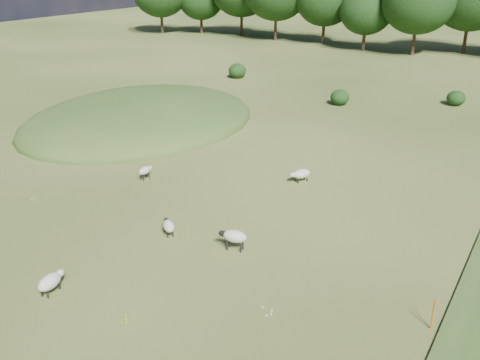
% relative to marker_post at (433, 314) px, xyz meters
% --- Properties ---
extents(ground, '(160.00, 160.00, 0.00)m').
position_rel_marker_post_xyz_m(ground, '(-13.31, 21.80, -0.60)').
color(ground, '#2F4916').
rests_on(ground, ground).
extents(mound, '(16.00, 20.00, 4.00)m').
position_rel_marker_post_xyz_m(mound, '(-25.31, 13.80, -0.60)').
color(mound, '#33561E').
rests_on(mound, ground).
extents(treeline, '(96.28, 14.66, 11.70)m').
position_rel_marker_post_xyz_m(treeline, '(-14.36, 57.23, 5.97)').
color(treeline, black).
rests_on(treeline, ground).
extents(shrubs, '(23.55, 6.64, 1.52)m').
position_rel_marker_post_xyz_m(shrubs, '(-17.65, 29.97, 0.10)').
color(shrubs, black).
rests_on(shrubs, ground).
extents(marker_post, '(0.06, 0.06, 1.20)m').
position_rel_marker_post_xyz_m(marker_post, '(0.00, 0.00, 0.00)').
color(marker_post, '#D8590C').
rests_on(marker_post, ground).
extents(sheep_0, '(0.73, 1.36, 0.76)m').
position_rel_marker_post_xyz_m(sheep_0, '(-12.88, -5.39, -0.12)').
color(sheep_0, beige).
rests_on(sheep_0, ground).
extents(sheep_1, '(0.46, 1.02, 0.74)m').
position_rel_marker_post_xyz_m(sheep_1, '(-17.28, 5.10, -0.08)').
color(sheep_1, beige).
rests_on(sheep_1, ground).
extents(sheep_2, '(1.04, 1.29, 0.74)m').
position_rel_marker_post_xyz_m(sheep_2, '(-9.49, 9.44, -0.13)').
color(sheep_2, beige).
rests_on(sheep_2, ground).
extents(sheep_3, '(1.13, 1.03, 0.67)m').
position_rel_marker_post_xyz_m(sheep_3, '(-11.98, 0.62, -0.17)').
color(sheep_3, beige).
rests_on(sheep_3, ground).
extents(sheep_5, '(1.35, 0.78, 0.94)m').
position_rel_marker_post_xyz_m(sheep_5, '(-8.65, 0.99, 0.06)').
color(sheep_5, beige).
rests_on(sheep_5, ground).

